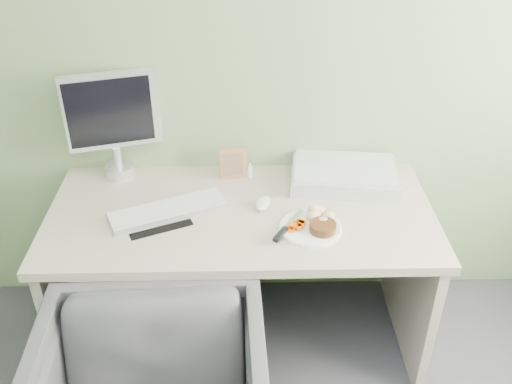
{
  "coord_description": "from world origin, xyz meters",
  "views": [
    {
      "loc": [
        0.02,
        -0.31,
        2.08
      ],
      "look_at": [
        0.06,
        1.5,
        0.91
      ],
      "focal_mm": 40.0,
      "sensor_mm": 36.0,
      "label": 1
    }
  ],
  "objects_px": {
    "scanner": "(344,176)",
    "desk": "(241,246)",
    "plate": "(310,228)",
    "monitor": "(113,120)"
  },
  "relations": [
    {
      "from": "scanner",
      "to": "desk",
      "type": "bearing_deg",
      "value": -147.94
    },
    {
      "from": "desk",
      "to": "plate",
      "type": "relative_size",
      "value": 6.43
    },
    {
      "from": "plate",
      "to": "monitor",
      "type": "relative_size",
      "value": 0.51
    },
    {
      "from": "scanner",
      "to": "monitor",
      "type": "height_order",
      "value": "monitor"
    },
    {
      "from": "desk",
      "to": "scanner",
      "type": "distance_m",
      "value": 0.55
    },
    {
      "from": "plate",
      "to": "scanner",
      "type": "height_order",
      "value": "scanner"
    },
    {
      "from": "scanner",
      "to": "monitor",
      "type": "xyz_separation_m",
      "value": [
        -1.01,
        0.1,
        0.24
      ]
    },
    {
      "from": "scanner",
      "to": "plate",
      "type": "bearing_deg",
      "value": -110.97
    },
    {
      "from": "plate",
      "to": "scanner",
      "type": "bearing_deg",
      "value": 62.08
    },
    {
      "from": "plate",
      "to": "scanner",
      "type": "xyz_separation_m",
      "value": [
        0.18,
        0.35,
        0.03
      ]
    }
  ]
}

